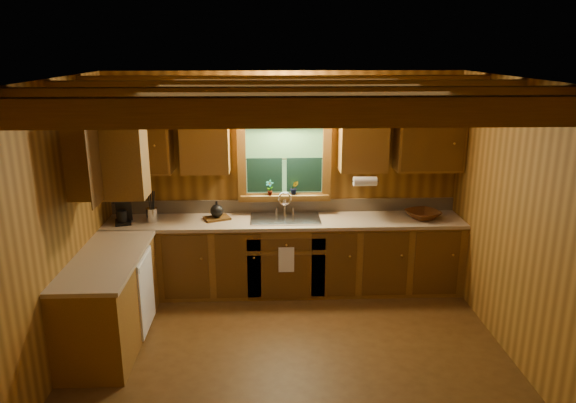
% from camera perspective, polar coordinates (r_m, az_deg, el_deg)
% --- Properties ---
extents(room, '(4.20, 4.20, 4.20)m').
position_cam_1_polar(room, '(4.70, 0.40, -3.30)').
color(room, '#4E3113').
rests_on(room, ground).
extents(ceiling_beams, '(4.20, 2.54, 0.18)m').
position_cam_1_polar(ceiling_beams, '(4.45, 0.43, 11.30)').
color(ceiling_beams, brown).
rests_on(ceiling_beams, room).
extents(base_cabinets, '(4.20, 2.22, 0.86)m').
position_cam_1_polar(base_cabinets, '(6.22, -4.77, -6.97)').
color(base_cabinets, brown).
rests_on(base_cabinets, ground).
extents(countertop, '(4.20, 2.24, 0.04)m').
position_cam_1_polar(countertop, '(6.06, -4.74, -3.03)').
color(countertop, tan).
rests_on(countertop, base_cabinets).
extents(backsplash, '(4.20, 0.02, 0.16)m').
position_cam_1_polar(backsplash, '(6.59, -0.39, -0.46)').
color(backsplash, tan).
rests_on(backsplash, room).
extents(dishwasher_panel, '(0.02, 0.60, 0.80)m').
position_cam_1_polar(dishwasher_panel, '(5.80, -14.82, -9.26)').
color(dishwasher_panel, white).
rests_on(dishwasher_panel, base_cabinets).
extents(upper_cabinets, '(4.19, 1.77, 0.78)m').
position_cam_1_polar(upper_cabinets, '(5.95, -5.72, 6.15)').
color(upper_cabinets, brown).
rests_on(upper_cabinets, room).
extents(window, '(1.12, 0.08, 1.00)m').
position_cam_1_polar(window, '(6.44, -0.39, 4.18)').
color(window, brown).
rests_on(window, room).
extents(window_sill, '(1.06, 0.14, 0.04)m').
position_cam_1_polar(window_sill, '(6.49, -0.37, 0.56)').
color(window_sill, brown).
rests_on(window_sill, room).
extents(wall_sconce, '(0.45, 0.21, 0.17)m').
position_cam_1_polar(wall_sconce, '(6.22, -0.36, 9.68)').
color(wall_sconce, black).
rests_on(wall_sconce, room).
extents(paper_towel_roll, '(0.27, 0.11, 0.11)m').
position_cam_1_polar(paper_towel_roll, '(6.25, 8.19, 2.14)').
color(paper_towel_roll, white).
rests_on(paper_towel_roll, upper_cabinets).
extents(dish_towel, '(0.18, 0.01, 0.30)m').
position_cam_1_polar(dish_towel, '(6.16, -0.18, -6.22)').
color(dish_towel, white).
rests_on(dish_towel, base_cabinets).
extents(sink, '(0.82, 0.48, 0.43)m').
position_cam_1_polar(sink, '(6.36, -0.30, -2.26)').
color(sink, silver).
rests_on(sink, countertop).
extents(coffee_maker, '(0.18, 0.23, 0.32)m').
position_cam_1_polar(coffee_maker, '(6.46, -17.15, -0.85)').
color(coffee_maker, black).
rests_on(coffee_maker, countertop).
extents(utensil_crock, '(0.13, 0.13, 0.37)m').
position_cam_1_polar(utensil_crock, '(6.43, -14.27, -1.31)').
color(utensil_crock, silver).
rests_on(utensil_crock, countertop).
extents(cutting_board, '(0.35, 0.30, 0.03)m').
position_cam_1_polar(cutting_board, '(6.39, -7.56, -1.77)').
color(cutting_board, '#533311').
rests_on(cutting_board, countertop).
extents(teakettle, '(0.16, 0.16, 0.20)m').
position_cam_1_polar(teakettle, '(6.37, -7.59, -0.99)').
color(teakettle, black).
rests_on(teakettle, cutting_board).
extents(wicker_basket, '(0.50, 0.50, 0.09)m').
position_cam_1_polar(wicker_basket, '(6.56, 14.14, -1.36)').
color(wicker_basket, '#48230C').
rests_on(wicker_basket, countertop).
extents(potted_plant_left, '(0.12, 0.10, 0.19)m').
position_cam_1_polar(potted_plant_left, '(6.44, -1.97, 1.46)').
color(potted_plant_left, '#533311').
rests_on(potted_plant_left, window_sill).
extents(potted_plant_right, '(0.10, 0.08, 0.17)m').
position_cam_1_polar(potted_plant_right, '(6.46, 0.68, 1.47)').
color(potted_plant_right, '#533311').
rests_on(potted_plant_right, window_sill).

